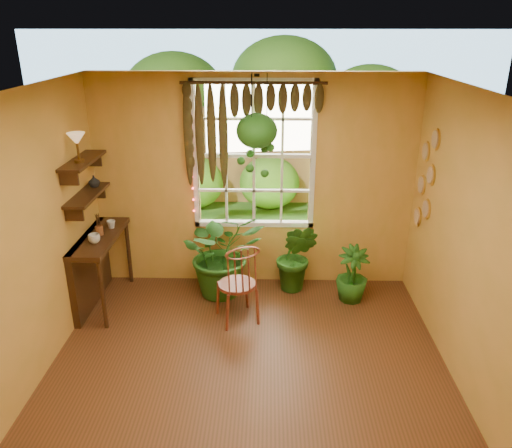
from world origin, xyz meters
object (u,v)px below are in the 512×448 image
Objects in this scene: potted_plant_left at (222,252)px; hanging_basket at (257,135)px; counter_ledge at (93,262)px; potted_plant_mid at (296,257)px; windsor_chair at (238,295)px.

hanging_basket is (0.42, 0.13, 1.44)m from potted_plant_left.
counter_ledge is at bearing -168.12° from hanging_basket.
potted_plant_mid is at bearing -3.85° from hanging_basket.
potted_plant_left is 1.21× the size of potted_plant_mid.
potted_plant_mid is (2.46, 0.38, -0.08)m from counter_ledge.
potted_plant_mid reaches higher than counter_ledge.
potted_plant_left is at bearing -174.38° from potted_plant_mid.
hanging_basket is (-0.50, 0.03, 1.54)m from potted_plant_mid.
windsor_chair is 1.85m from hanging_basket.
counter_ledge is 1.55m from potted_plant_left.
windsor_chair reaches higher than potted_plant_left.
counter_ledge is at bearing -169.42° from potted_plant_left.
potted_plant_mid is 0.80× the size of hanging_basket.
windsor_chair is 0.98× the size of hanging_basket.
potted_plant_left is 1.51m from hanging_basket.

